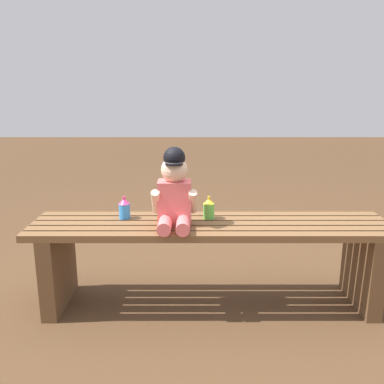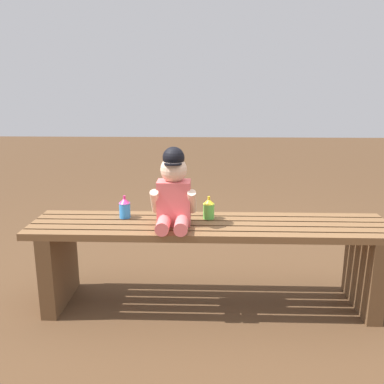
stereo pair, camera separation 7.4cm
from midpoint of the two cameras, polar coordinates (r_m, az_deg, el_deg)
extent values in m
plane|color=#4C331E|center=(2.38, 1.43, -15.02)|extent=(16.00, 16.00, 0.00)
cube|color=brown|center=(2.04, 1.63, -6.21)|extent=(1.89, 0.07, 0.04)
cube|color=brown|center=(2.12, 1.56, -5.43)|extent=(1.89, 0.07, 0.04)
cube|color=brown|center=(2.20, 1.50, -4.69)|extent=(1.89, 0.07, 0.04)
cube|color=brown|center=(2.28, 1.44, -4.01)|extent=(1.89, 0.07, 0.04)
cube|color=brown|center=(2.36, 1.38, -3.38)|extent=(1.89, 0.07, 0.04)
cube|color=brown|center=(2.41, -18.86, -9.75)|extent=(0.08, 0.40, 0.43)
cube|color=brown|center=(2.45, 21.40, -9.56)|extent=(0.08, 0.40, 0.43)
cube|color=#E56666|center=(2.15, -3.50, -1.47)|extent=(0.17, 0.12, 0.23)
sphere|color=beige|center=(2.11, -3.57, 3.06)|extent=(0.14, 0.14, 0.14)
cylinder|color=black|center=(2.06, -3.65, 3.88)|extent=(0.09, 0.09, 0.01)
sphere|color=black|center=(2.10, -3.60, 4.70)|extent=(0.11, 0.11, 0.11)
cylinder|color=#F06B6B|center=(2.06, -4.91, -4.54)|extent=(0.07, 0.16, 0.07)
cylinder|color=#F06B6B|center=(2.05, -2.40, -4.55)|extent=(0.07, 0.16, 0.07)
cylinder|color=beige|center=(2.12, -6.08, -1.32)|extent=(0.04, 0.12, 0.14)
cylinder|color=beige|center=(2.11, -1.01, -1.32)|extent=(0.04, 0.12, 0.14)
cylinder|color=#338CE5|center=(2.29, -10.28, -2.57)|extent=(0.06, 0.06, 0.08)
cone|color=#E5337F|center=(2.27, -10.34, -1.26)|extent=(0.06, 0.06, 0.03)
cylinder|color=#E5337F|center=(2.27, -10.36, -0.82)|extent=(0.01, 0.01, 0.02)
cylinder|color=#66CC4C|center=(2.25, 1.26, -2.61)|extent=(0.06, 0.06, 0.08)
cone|color=yellow|center=(2.24, 1.26, -1.27)|extent=(0.06, 0.06, 0.03)
cylinder|color=yellow|center=(2.23, 1.27, -0.83)|extent=(0.01, 0.01, 0.02)
camera|label=1|loc=(0.04, -91.01, -0.25)|focal=38.89mm
camera|label=2|loc=(0.04, 88.99, 0.25)|focal=38.89mm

